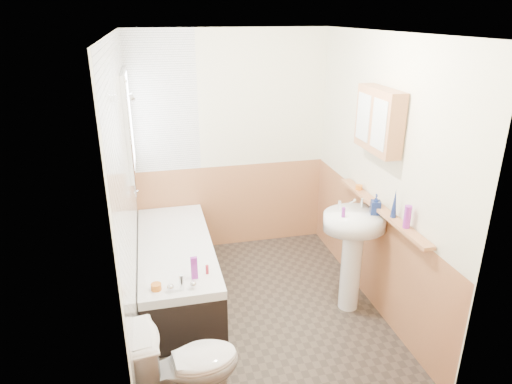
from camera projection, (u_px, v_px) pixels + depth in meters
floor at (260, 310)px, 4.35m from camera, size 2.80×2.80×0.00m
ceiling at (261, 32)px, 3.43m from camera, size 2.80×2.80×0.00m
wall_back at (230, 144)px, 5.16m from camera, size 2.20×0.02×2.50m
wall_front at (319, 273)px, 2.61m from camera, size 2.20×0.02×2.50m
wall_left at (126, 199)px, 3.65m from camera, size 0.02×2.80×2.50m
wall_right at (379, 177)px, 4.13m from camera, size 0.02×2.80×2.50m
wainscot_right at (369, 251)px, 4.40m from camera, size 0.01×2.80×1.00m
wainscot_front at (311, 373)px, 2.91m from camera, size 2.20×0.01×1.00m
wainscot_back at (232, 206)px, 5.42m from camera, size 2.20×0.01×1.00m
tile_cladding_left at (128, 199)px, 3.66m from camera, size 0.01×2.80×2.50m
tile_return_back at (162, 103)px, 4.80m from camera, size 0.75×0.01×1.50m
window at (129, 123)px, 4.37m from camera, size 0.03×0.79×0.99m
bathtub at (177, 268)px, 4.50m from camera, size 0.70×1.83×0.70m
shower_riser at (131, 128)px, 4.03m from camera, size 0.10×0.07×1.11m
toilet at (187, 367)px, 3.15m from camera, size 0.79×0.51×0.73m
sink at (353, 241)px, 4.14m from camera, size 0.57×0.46×1.10m
pine_shelf at (381, 209)px, 4.00m from camera, size 0.10×1.51×0.03m
medicine_cabinet at (379, 120)px, 3.84m from camera, size 0.15×0.60×0.54m
foam_can at (407, 217)px, 3.58m from camera, size 0.08×0.08×0.19m
green_bottle at (395, 203)px, 3.76m from camera, size 0.05×0.05×0.25m
black_jar at (359, 187)px, 4.39m from camera, size 0.08×0.08×0.04m
soap_bottle at (375, 210)px, 4.01m from camera, size 0.14×0.20×0.08m
clear_bottle at (343, 212)px, 3.95m from camera, size 0.04×0.04×0.09m
blue_gel at (194, 268)px, 3.80m from camera, size 0.06×0.04×0.20m
cream_jar at (156, 287)px, 3.67m from camera, size 0.10×0.10×0.05m
orange_bottle at (207, 270)px, 3.89m from camera, size 0.03×0.03×0.08m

